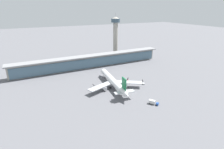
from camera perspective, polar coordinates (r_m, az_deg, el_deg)
name	(u,v)px	position (r m, az deg, el deg)	size (l,w,h in m)	color
ground_plane	(121,89)	(159.81, 2.81, -4.63)	(1200.00, 1200.00, 0.00)	slate
airliner_on_stand	(113,82)	(160.87, 0.42, -2.27)	(50.52, 66.15, 17.62)	white
service_truck_near_nose_red	(127,81)	(175.66, 4.79, -1.99)	(6.02, 5.49, 2.70)	#B21E1E
service_truck_under_wing_blue	(153,102)	(138.52, 12.94, -8.57)	(5.97, 7.35, 3.10)	#234C9E
service_truck_mid_apron_grey	(125,94)	(148.91, 4.26, -6.29)	(6.87, 2.16, 2.70)	gray
service_truck_by_tail_white	(96,87)	(161.69, -5.25, -4.07)	(3.26, 6.90, 2.70)	silver
service_truck_on_taxiway_white	(143,83)	(172.57, 9.88, -2.66)	(4.01, 6.76, 2.70)	silver
terminal_building	(92,61)	(217.44, -6.53, 4.36)	(183.60, 12.80, 15.20)	#9E998E
control_tower	(115,34)	(253.44, 1.11, 12.77)	(12.00, 12.00, 61.69)	#9E998E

